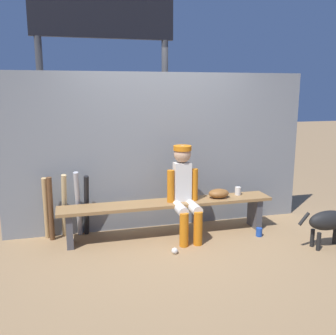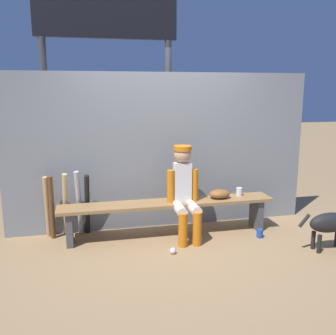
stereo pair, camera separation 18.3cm
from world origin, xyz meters
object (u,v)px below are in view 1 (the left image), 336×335
Objects in this scene: player_seated at (185,189)px; scoreboard at (108,36)px; baseball_glove at (219,193)px; bat_wood_natural at (64,206)px; cup_on_ground at (259,232)px; baseball at (175,251)px; dog at (332,220)px; bat_wood_dark at (51,209)px; cup_on_bench at (238,191)px; dugout_bench at (168,209)px; bat_aluminum_black at (87,206)px; bat_wood_tan at (46,209)px; bat_aluminum_silver at (78,204)px.

scoreboard is (-0.75, 1.38, 1.99)m from player_seated.
bat_wood_natural reaches higher than baseball_glove.
scoreboard is (-1.71, 1.60, 2.58)m from cup_on_ground.
baseball is (1.22, -0.83, -0.39)m from bat_wood_natural.
dog is (3.12, -1.12, -0.09)m from bat_wood_natural.
bat_wood_dark is at bearing 168.06° from cup_on_ground.
cup_on_bench reaches higher than cup_on_ground.
baseball is (-0.26, -0.45, -0.61)m from player_seated.
baseball_glove is 0.08× the size of scoreboard.
bat_wood_dark is at bearing 168.56° from player_seated.
bat_wood_dark is 11.22× the size of baseball.
bat_wood_natural is at bearing 168.09° from dugout_bench.
cup_on_bench is at bearing -3.68° from bat_wood_dark.
scoreboard reaches higher than dog.
bat_wood_dark reaches higher than bat_aluminum_black.
scoreboard is (0.95, 0.99, 2.22)m from bat_wood_tan.
player_seated is 1.28m from bat_aluminum_black.
bat_wood_dark is (-2.16, 0.22, -0.11)m from baseball_glove.
baseball_glove is at bearing 12.25° from player_seated.
baseball_glove is 3.78× the size of baseball.
cup_on_ground is at bearing -11.94° from bat_wood_dark.
baseball is 1.24m from cup_on_ground.
player_seated reaches higher than baseball.
bat_wood_dark is at bearing 176.32° from cup_on_bench.
dugout_bench is 3.36× the size of bat_wood_dark.
cup_on_bench is (2.13, -0.20, 0.08)m from bat_aluminum_silver.
baseball_glove is at bearing -7.02° from bat_wood_tan.
dugout_bench is 0.75× the size of scoreboard.
scoreboard is (0.89, 1.05, 2.22)m from bat_wood_dark.
bat_aluminum_silver is (-1.82, 0.26, -0.08)m from baseball_glove.
dog is at bearing -37.10° from baseball_glove.
bat_wood_natural is (-1.99, 0.27, -0.09)m from baseball_glove.
bat_wood_dark is at bearing -163.12° from bat_wood_natural.
cup_on_bench is (2.30, -0.21, 0.09)m from bat_wood_natural.
dugout_bench is 0.36m from player_seated.
scoreboard is at bearing 49.45° from bat_wood_dark.
cup_on_ground is at bearing -43.09° from scoreboard.
baseball is at bearing -97.08° from dugout_bench.
baseball_glove is 0.34× the size of bat_wood_dark.
cup_on_bench is at bearing -4.74° from bat_wood_tan.
bat_wood_dark is at bearing 161.90° from dog.
bat_aluminum_black is at bearing 158.61° from dog.
bat_wood_natural is (-1.48, 0.38, -0.22)m from player_seated.
dugout_bench is 1.05m from bat_aluminum_black.
scoreboard is at bearing 142.52° from cup_on_bench.
bat_aluminum_black is (-1.72, 0.26, -0.11)m from baseball_glove.
dugout_bench is 1.15m from bat_aluminum_silver.
dugout_bench is 1.02m from cup_on_bench.
dugout_bench is at bearing -14.50° from bat_aluminum_black.
bat_wood_natural is at bearing 16.88° from bat_wood_dark.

